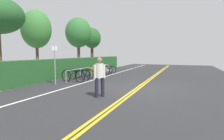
{
  "coord_description": "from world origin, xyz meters",
  "views": [
    {
      "loc": [
        -9.09,
        -2.14,
        1.75
      ],
      "look_at": [
        2.3,
        2.43,
        0.61
      ],
      "focal_mm": 29.19,
      "sensor_mm": 36.0,
      "label": 1
    }
  ],
  "objects_px": {
    "bicycle_6": "(107,69)",
    "pedestrian": "(100,75)",
    "bicycle_1": "(79,75)",
    "bicycle_0": "(73,76)",
    "bicycle_3": "(92,72)",
    "bicycle_4": "(99,71)",
    "tree_far_right": "(78,33)",
    "bike_rack": "(92,69)",
    "bicycle_2": "(84,74)",
    "tree_extra": "(92,39)",
    "bicycle_5": "(102,70)",
    "sign_post_near": "(55,61)",
    "tree_mid": "(36,29)"
  },
  "relations": [
    {
      "from": "bicycle_1",
      "to": "bicycle_6",
      "type": "relative_size",
      "value": 1.05
    },
    {
      "from": "bicycle_2",
      "to": "bicycle_3",
      "type": "distance_m",
      "value": 0.9
    },
    {
      "from": "bike_rack",
      "to": "bicycle_4",
      "type": "bearing_deg",
      "value": -6.34
    },
    {
      "from": "bicycle_6",
      "to": "pedestrian",
      "type": "xyz_separation_m",
      "value": [
        -8.22,
        -3.28,
        0.58
      ]
    },
    {
      "from": "bicycle_0",
      "to": "tree_mid",
      "type": "height_order",
      "value": "tree_mid"
    },
    {
      "from": "pedestrian",
      "to": "tree_mid",
      "type": "distance_m",
      "value": 8.85
    },
    {
      "from": "bicycle_4",
      "to": "tree_mid",
      "type": "distance_m",
      "value": 5.61
    },
    {
      "from": "tree_far_right",
      "to": "tree_extra",
      "type": "relative_size",
      "value": 1.09
    },
    {
      "from": "bicycle_3",
      "to": "tree_extra",
      "type": "distance_m",
      "value": 8.42
    },
    {
      "from": "bicycle_2",
      "to": "bicycle_4",
      "type": "height_order",
      "value": "bicycle_4"
    },
    {
      "from": "bicycle_2",
      "to": "tree_extra",
      "type": "xyz_separation_m",
      "value": [
        7.77,
        3.48,
        3.11
      ]
    },
    {
      "from": "bicycle_0",
      "to": "bicycle_3",
      "type": "height_order",
      "value": "bicycle_0"
    },
    {
      "from": "bicycle_4",
      "to": "tree_far_right",
      "type": "distance_m",
      "value": 4.99
    },
    {
      "from": "tree_mid",
      "to": "tree_far_right",
      "type": "distance_m",
      "value": 4.39
    },
    {
      "from": "bike_rack",
      "to": "tree_extra",
      "type": "height_order",
      "value": "tree_extra"
    },
    {
      "from": "pedestrian",
      "to": "sign_post_near",
      "type": "xyz_separation_m",
      "value": [
        1.69,
        3.55,
        0.42
      ]
    },
    {
      "from": "bicycle_0",
      "to": "bicycle_5",
      "type": "bearing_deg",
      "value": 0.16
    },
    {
      "from": "bicycle_2",
      "to": "tree_extra",
      "type": "height_order",
      "value": "tree_extra"
    },
    {
      "from": "bicycle_4",
      "to": "tree_extra",
      "type": "xyz_separation_m",
      "value": [
        5.89,
        3.72,
        3.06
      ]
    },
    {
      "from": "bicycle_5",
      "to": "tree_extra",
      "type": "relative_size",
      "value": 0.39
    },
    {
      "from": "bicycle_1",
      "to": "sign_post_near",
      "type": "xyz_separation_m",
      "value": [
        -2.09,
        0.21,
        0.98
      ]
    },
    {
      "from": "bike_rack",
      "to": "pedestrian",
      "type": "bearing_deg",
      "value": -148.99
    },
    {
      "from": "bicycle_2",
      "to": "bicycle_6",
      "type": "distance_m",
      "value": 3.61
    },
    {
      "from": "bicycle_3",
      "to": "pedestrian",
      "type": "relative_size",
      "value": 1.07
    },
    {
      "from": "sign_post_near",
      "to": "pedestrian",
      "type": "bearing_deg",
      "value": -115.48
    },
    {
      "from": "bicycle_6",
      "to": "pedestrian",
      "type": "bearing_deg",
      "value": -158.24
    },
    {
      "from": "bike_rack",
      "to": "pedestrian",
      "type": "distance_m",
      "value": 6.46
    },
    {
      "from": "bicycle_1",
      "to": "bicycle_4",
      "type": "bearing_deg",
      "value": -2.67
    },
    {
      "from": "bicycle_4",
      "to": "bicycle_6",
      "type": "distance_m",
      "value": 1.73
    },
    {
      "from": "sign_post_near",
      "to": "tree_extra",
      "type": "bearing_deg",
      "value": 17.57
    },
    {
      "from": "sign_post_near",
      "to": "bicycle_3",
      "type": "bearing_deg",
      "value": -4.69
    },
    {
      "from": "bicycle_0",
      "to": "tree_extra",
      "type": "bearing_deg",
      "value": 21.47
    },
    {
      "from": "bicycle_0",
      "to": "bicycle_3",
      "type": "relative_size",
      "value": 1.05
    },
    {
      "from": "bicycle_0",
      "to": "tree_mid",
      "type": "relative_size",
      "value": 0.36
    },
    {
      "from": "bicycle_3",
      "to": "bicycle_5",
      "type": "bearing_deg",
      "value": -0.51
    },
    {
      "from": "bicycle_5",
      "to": "sign_post_near",
      "type": "distance_m",
      "value": 5.63
    },
    {
      "from": "bicycle_1",
      "to": "sign_post_near",
      "type": "distance_m",
      "value": 2.32
    },
    {
      "from": "bicycle_3",
      "to": "sign_post_near",
      "type": "relative_size",
      "value": 0.77
    },
    {
      "from": "bicycle_3",
      "to": "bicycle_1",
      "type": "bearing_deg",
      "value": 176.59
    },
    {
      "from": "bicycle_0",
      "to": "bicycle_1",
      "type": "xyz_separation_m",
      "value": [
        0.86,
        0.13,
        -0.01
      ]
    },
    {
      "from": "bike_rack",
      "to": "bicycle_3",
      "type": "distance_m",
      "value": 0.26
    },
    {
      "from": "pedestrian",
      "to": "tree_mid",
      "type": "relative_size",
      "value": 0.32
    },
    {
      "from": "bicycle_1",
      "to": "tree_mid",
      "type": "bearing_deg",
      "value": 82.87
    },
    {
      "from": "pedestrian",
      "to": "tree_extra",
      "type": "xyz_separation_m",
      "value": [
        12.38,
        6.94,
        2.53
      ]
    },
    {
      "from": "bike_rack",
      "to": "bicycle_6",
      "type": "bearing_deg",
      "value": -0.88
    },
    {
      "from": "bicycle_2",
      "to": "bicycle_4",
      "type": "distance_m",
      "value": 1.89
    },
    {
      "from": "tree_mid",
      "to": "bicycle_2",
      "type": "bearing_deg",
      "value": -84.89
    },
    {
      "from": "bicycle_5",
      "to": "bicycle_4",
      "type": "bearing_deg",
      "value": -179.29
    },
    {
      "from": "bike_rack",
      "to": "bicycle_0",
      "type": "bearing_deg",
      "value": -177.6
    },
    {
      "from": "bicycle_0",
      "to": "pedestrian",
      "type": "bearing_deg",
      "value": -132.23
    }
  ]
}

